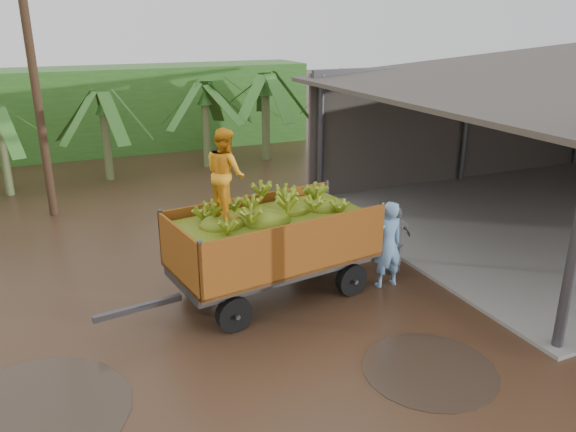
% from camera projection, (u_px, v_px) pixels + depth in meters
% --- Properties ---
extents(ground, '(100.00, 100.00, 0.00)m').
position_uv_depth(ground, '(210.00, 314.00, 11.18)').
color(ground, black).
rests_on(ground, ground).
extents(hedge_north, '(22.00, 3.00, 3.60)m').
position_uv_depth(hedge_north, '(56.00, 113.00, 23.65)').
color(hedge_north, '#2D661E').
rests_on(hedge_north, ground).
extents(banana_trailer, '(5.91, 2.61, 3.66)m').
position_uv_depth(banana_trailer, '(272.00, 238.00, 11.54)').
color(banana_trailer, '#CA6E1C').
rests_on(banana_trailer, ground).
extents(man_blue, '(0.71, 0.47, 1.94)m').
position_uv_depth(man_blue, '(387.00, 244.00, 12.07)').
color(man_blue, '#729ECF').
rests_on(man_blue, ground).
extents(man_grey, '(1.01, 0.60, 1.61)m').
position_uv_depth(man_grey, '(395.00, 239.00, 12.78)').
color(man_grey, slate).
rests_on(man_grey, ground).
extents(utility_pole, '(1.20, 0.24, 7.35)m').
position_uv_depth(utility_pole, '(36.00, 88.00, 15.61)').
color(utility_pole, '#47301E').
rests_on(utility_pole, ground).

